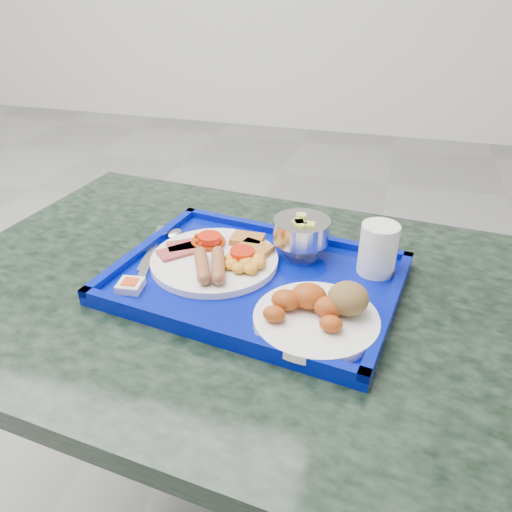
{
  "coord_description": "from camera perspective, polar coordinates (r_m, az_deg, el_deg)",
  "views": [
    {
      "loc": [
        1.34,
        -0.92,
        1.14
      ],
      "look_at": [
        1.15,
        -0.25,
        0.73
      ],
      "focal_mm": 35.0,
      "sensor_mm": 36.0,
      "label": 1
    }
  ],
  "objects": [
    {
      "name": "spoon",
      "position": [
        0.95,
        -10.06,
        1.98
      ],
      "size": [
        0.05,
        0.16,
        0.01
      ],
      "rotation": [
        0.0,
        0.0,
        0.2
      ],
      "color": "#B5B5B7",
      "rests_on": "tray"
    },
    {
      "name": "juice_cup",
      "position": [
        0.85,
        13.8,
        0.96
      ],
      "size": [
        0.06,
        0.06,
        0.09
      ],
      "color": "white",
      "rests_on": "tray"
    },
    {
      "name": "main_plate",
      "position": [
        0.86,
        -4.25,
        -0.2
      ],
      "size": [
        0.22,
        0.22,
        0.03
      ],
      "rotation": [
        0.0,
        0.0,
        0.3
      ],
      "color": "white",
      "rests_on": "tray"
    },
    {
      "name": "fruit_bowl",
      "position": [
        0.88,
        5.21,
        2.83
      ],
      "size": [
        0.1,
        0.1,
        0.07
      ],
      "color": "#B5B5B7",
      "rests_on": "tray"
    },
    {
      "name": "table",
      "position": [
        0.94,
        -0.72,
        -12.31
      ],
      "size": [
        1.15,
        0.82,
        0.68
      ],
      "rotation": [
        0.0,
        0.0,
        -0.1
      ],
      "color": "slate",
      "rests_on": "floor"
    },
    {
      "name": "jam_packet",
      "position": [
        0.82,
        -14.16,
        -3.29
      ],
      "size": [
        0.04,
        0.04,
        0.02
      ],
      "rotation": [
        0.0,
        0.0,
        0.12
      ],
      "color": "white",
      "rests_on": "tray"
    },
    {
      "name": "knife",
      "position": [
        0.92,
        -11.83,
        0.55
      ],
      "size": [
        0.06,
        0.19,
        0.0
      ],
      "primitive_type": "cube",
      "rotation": [
        0.0,
        0.0,
        0.27
      ],
      "color": "#B5B5B7",
      "rests_on": "tray"
    },
    {
      "name": "tray",
      "position": [
        0.84,
        -0.0,
        -2.72
      ],
      "size": [
        0.5,
        0.4,
        0.03
      ],
      "rotation": [
        0.0,
        0.0,
        -0.15
      ],
      "color": "#03119C",
      "rests_on": "table"
    },
    {
      "name": "bread_plate",
      "position": [
        0.73,
        7.34,
        -6.24
      ],
      "size": [
        0.18,
        0.18,
        0.06
      ],
      "rotation": [
        0.0,
        0.0,
        -0.04
      ],
      "color": "white",
      "rests_on": "tray"
    }
  ]
}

